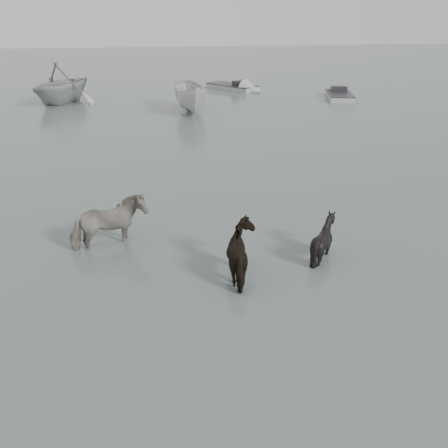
{
  "coord_description": "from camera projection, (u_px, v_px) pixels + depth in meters",
  "views": [
    {
      "loc": [
        -2.19,
        -9.63,
        6.32
      ],
      "look_at": [
        -0.59,
        2.11,
        1.0
      ],
      "focal_mm": 40.0,
      "sensor_mm": 36.0,
      "label": 1
    }
  ],
  "objects": [
    {
      "name": "ground",
      "position": [
        261.0,
        299.0,
        11.56
      ],
      "size": [
        140.0,
        140.0,
        0.0
      ],
      "primitive_type": "plane",
      "color": "#4E5D5B",
      "rests_on": "ground"
    },
    {
      "name": "pony_black",
      "position": [
        324.0,
        232.0,
        13.24
      ],
      "size": [
        1.53,
        1.42,
        1.43
      ],
      "primitive_type": "imported",
      "rotation": [
        0.0,
        0.0,
        1.8
      ],
      "color": "black",
      "rests_on": "ground"
    },
    {
      "name": "skiff_mid",
      "position": [
        232.0,
        85.0,
        38.66
      ],
      "size": [
        4.9,
        5.43,
        0.75
      ],
      "primitive_type": null,
      "rotation": [
        0.0,
        0.0,
        -0.88
      ],
      "color": "#A3A5A2",
      "rests_on": "ground"
    },
    {
      "name": "boat_small",
      "position": [
        191.0,
        96.0,
        30.69
      ],
      "size": [
        2.1,
        5.03,
        1.91
      ],
      "primitive_type": "imported",
      "rotation": [
        0.0,
        0.0,
        0.05
      ],
      "color": "beige",
      "rests_on": "ground"
    },
    {
      "name": "pony_pinto",
      "position": [
        108.0,
        217.0,
        13.72
      ],
      "size": [
        2.3,
        1.65,
        1.77
      ],
      "primitive_type": "imported",
      "rotation": [
        0.0,
        0.0,
        1.94
      ],
      "color": "black",
      "rests_on": "ground"
    },
    {
      "name": "skiff_port",
      "position": [
        340.0,
        93.0,
        35.09
      ],
      "size": [
        2.63,
        5.3,
        0.75
      ],
      "primitive_type": null,
      "rotation": [
        0.0,
        0.0,
        1.36
      ],
      "color": "#A8AAA8",
      "rests_on": "ground"
    },
    {
      "name": "rowboat_trail",
      "position": [
        61.0,
        81.0,
        33.24
      ],
      "size": [
        6.7,
        6.93,
        2.8
      ],
      "primitive_type": "imported",
      "rotation": [
        0.0,
        0.0,
        2.59
      ],
      "color": "#9FA19F",
      "rests_on": "ground"
    },
    {
      "name": "pony_dark",
      "position": [
        246.0,
        247.0,
        12.27
      ],
      "size": [
        1.79,
        1.92,
        1.55
      ],
      "primitive_type": "imported",
      "rotation": [
        0.0,
        0.0,
        1.94
      ],
      "color": "black",
      "rests_on": "ground"
    }
  ]
}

